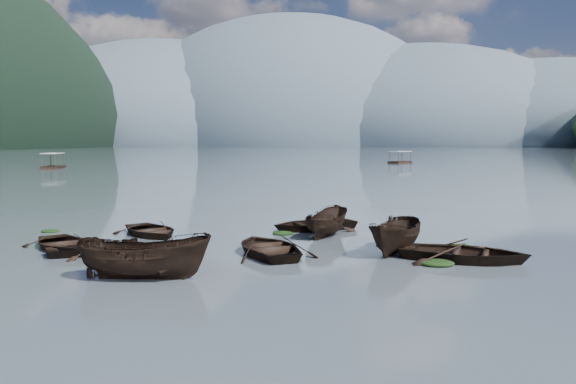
# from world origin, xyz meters

# --- Properties ---
(ground_plane) EXTENTS (2400.00, 2400.00, 0.00)m
(ground_plane) POSITION_xyz_m (0.00, 0.00, 0.00)
(ground_plane) COLOR #4D5760
(haze_mtn_a) EXTENTS (520.00, 520.00, 280.00)m
(haze_mtn_a) POSITION_xyz_m (-260.00, 900.00, 0.00)
(haze_mtn_a) COLOR #475666
(haze_mtn_a) RESTS_ON ground
(haze_mtn_b) EXTENTS (520.00, 520.00, 340.00)m
(haze_mtn_b) POSITION_xyz_m (-60.00, 900.00, 0.00)
(haze_mtn_b) COLOR #475666
(haze_mtn_b) RESTS_ON ground
(haze_mtn_c) EXTENTS (520.00, 520.00, 260.00)m
(haze_mtn_c) POSITION_xyz_m (140.00, 900.00, 0.00)
(haze_mtn_c) COLOR #475666
(haze_mtn_c) RESTS_ON ground
(haze_mtn_d) EXTENTS (520.00, 520.00, 220.00)m
(haze_mtn_d) POSITION_xyz_m (320.00, 900.00, 0.00)
(haze_mtn_d) COLOR #475666
(haze_mtn_d) RESTS_ON ground
(rowboat_0) EXTENTS (4.79, 4.96, 0.84)m
(rowboat_0) POSITION_xyz_m (-9.32, 6.22, 0.00)
(rowboat_0) COLOR black
(rowboat_0) RESTS_ON ground
(rowboat_1) EXTENTS (4.80, 4.46, 0.81)m
(rowboat_1) POSITION_xyz_m (-7.43, 5.38, 0.00)
(rowboat_1) COLOR black
(rowboat_1) RESTS_ON ground
(rowboat_2) EXTENTS (4.57, 1.86, 1.74)m
(rowboat_2) POSITION_xyz_m (-4.01, 1.18, 0.00)
(rowboat_2) COLOR black
(rowboat_2) RESTS_ON ground
(rowboat_3) EXTENTS (4.84, 5.50, 0.95)m
(rowboat_3) POSITION_xyz_m (-0.34, 5.72, 0.00)
(rowboat_3) COLOR black
(rowboat_3) RESTS_ON ground
(rowboat_4) EXTENTS (5.69, 4.82, 1.00)m
(rowboat_4) POSITION_xyz_m (7.30, 4.91, 0.00)
(rowboat_4) COLOR black
(rowboat_4) RESTS_ON ground
(rowboat_5) EXTENTS (3.21, 4.62, 1.67)m
(rowboat_5) POSITION_xyz_m (4.90, 6.33, 0.00)
(rowboat_5) COLOR black
(rowboat_5) RESTS_ON ground
(rowboat_6) EXTENTS (5.02, 5.19, 0.88)m
(rowboat_6) POSITION_xyz_m (-6.61, 9.89, 0.00)
(rowboat_6) COLOR black
(rowboat_6) RESTS_ON ground
(rowboat_7) EXTENTS (5.60, 5.06, 0.95)m
(rowboat_7) POSITION_xyz_m (1.33, 12.36, 0.00)
(rowboat_7) COLOR black
(rowboat_7) RESTS_ON ground
(rowboat_8) EXTENTS (2.70, 4.27, 1.54)m
(rowboat_8) POSITION_xyz_m (2.00, 10.44, 0.00)
(rowboat_8) COLOR black
(rowboat_8) RESTS_ON ground
(weed_clump_0) EXTENTS (1.26, 1.03, 0.27)m
(weed_clump_0) POSITION_xyz_m (-5.82, 4.73, 0.00)
(weed_clump_0) COLOR black
(weed_clump_0) RESTS_ON ground
(weed_clump_1) EXTENTS (0.85, 0.68, 0.19)m
(weed_clump_1) POSITION_xyz_m (0.66, 4.39, 0.00)
(weed_clump_1) COLOR black
(weed_clump_1) RESTS_ON ground
(weed_clump_2) EXTENTS (1.29, 1.03, 0.28)m
(weed_clump_2) POSITION_xyz_m (6.13, 4.04, 0.00)
(weed_clump_2) COLOR black
(weed_clump_2) RESTS_ON ground
(weed_clump_3) EXTENTS (1.02, 0.86, 0.23)m
(weed_clump_3) POSITION_xyz_m (6.54, 5.03, 0.00)
(weed_clump_3) COLOR black
(weed_clump_3) RESTS_ON ground
(weed_clump_4) EXTENTS (1.26, 1.00, 0.26)m
(weed_clump_4) POSITION_xyz_m (7.67, 7.40, 0.00)
(weed_clump_4) COLOR black
(weed_clump_4) RESTS_ON ground
(weed_clump_5) EXTENTS (0.92, 0.75, 0.20)m
(weed_clump_5) POSITION_xyz_m (-12.08, 10.57, 0.00)
(weed_clump_5) COLOR black
(weed_clump_5) RESTS_ON ground
(weed_clump_6) EXTENTS (1.05, 0.87, 0.22)m
(weed_clump_6) POSITION_xyz_m (-0.17, 10.71, 0.00)
(weed_clump_6) COLOR black
(weed_clump_6) RESTS_ON ground
(weed_clump_7) EXTENTS (1.06, 0.85, 0.23)m
(weed_clump_7) POSITION_xyz_m (4.85, 9.38, 0.00)
(weed_clump_7) COLOR black
(weed_clump_7) RESTS_ON ground
(pontoon_left) EXTENTS (4.34, 7.36, 2.64)m
(pontoon_left) POSITION_xyz_m (-47.63, 81.17, 0.00)
(pontoon_left) COLOR black
(pontoon_left) RESTS_ON ground
(pontoon_centre) EXTENTS (6.17, 7.06, 2.57)m
(pontoon_centre) POSITION_xyz_m (18.43, 113.59, 0.00)
(pontoon_centre) COLOR black
(pontoon_centre) RESTS_ON ground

